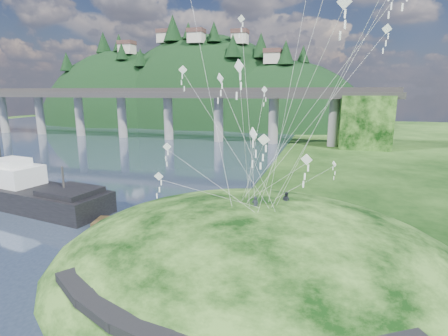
# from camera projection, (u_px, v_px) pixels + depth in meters

# --- Properties ---
(ground) EXTENTS (320.00, 320.00, 0.00)m
(ground) POSITION_uv_depth(u_px,v_px,m) (159.00, 260.00, 29.52)
(ground) COLOR black
(ground) RESTS_ON ground
(grass_hill) EXTENTS (36.00, 32.00, 13.00)m
(grass_hill) POSITION_uv_depth(u_px,v_px,m) (256.00, 279.00, 29.50)
(grass_hill) COLOR black
(grass_hill) RESTS_ON ground
(footpath) EXTENTS (22.29, 5.84, 0.83)m
(footpath) POSITION_uv_depth(u_px,v_px,m) (202.00, 329.00, 17.88)
(footpath) COLOR black
(footpath) RESTS_ON ground
(bridge) EXTENTS (160.00, 11.00, 15.00)m
(bridge) POSITION_uv_depth(u_px,v_px,m) (186.00, 107.00, 100.39)
(bridge) COLOR #2D2B2B
(bridge) RESTS_ON ground
(far_ridge) EXTENTS (153.00, 70.00, 94.50)m
(far_ridge) POSITION_uv_depth(u_px,v_px,m) (196.00, 140.00, 157.61)
(far_ridge) COLOR black
(far_ridge) RESTS_ON ground
(work_barge) EXTENTS (22.48, 9.31, 7.63)m
(work_barge) POSITION_uv_depth(u_px,v_px,m) (29.00, 191.00, 43.04)
(work_barge) COLOR black
(work_barge) RESTS_ON ground
(wooden_dock) EXTENTS (16.19, 5.80, 1.14)m
(wooden_dock) POSITION_uv_depth(u_px,v_px,m) (170.00, 224.00, 36.39)
(wooden_dock) COLOR #3B2C18
(wooden_dock) RESTS_ON ground
(kite_flyers) EXTENTS (2.93, 3.12, 1.68)m
(kite_flyers) POSITION_uv_depth(u_px,v_px,m) (276.00, 193.00, 29.05)
(kite_flyers) COLOR #242731
(kite_flyers) RESTS_ON ground
(kite_swarm) EXTENTS (19.52, 16.72, 21.74)m
(kite_swarm) POSITION_uv_depth(u_px,v_px,m) (283.00, 59.00, 24.99)
(kite_swarm) COLOR white
(kite_swarm) RESTS_ON ground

